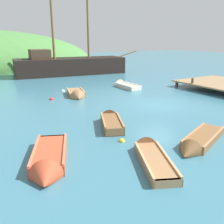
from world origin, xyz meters
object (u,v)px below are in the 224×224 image
(rowboat_outer_right, at_px, (124,86))
(buoy_yellow, at_px, (122,142))
(rowboat_center, at_px, (111,122))
(rowboat_outer_left, at_px, (199,143))
(rowboat_portside, at_px, (49,162))
(buoy_white, at_px, (63,91))
(rowboat_near_dock, at_px, (77,95))
(buoy_red, at_px, (52,100))
(rowboat_far, at_px, (151,156))
(sailing_ship, at_px, (70,68))

(rowboat_outer_right, xyz_separation_m, buoy_yellow, (-7.15, -10.47, -0.10))
(rowboat_center, height_order, rowboat_outer_right, rowboat_outer_right)
(rowboat_center, xyz_separation_m, rowboat_outer_right, (6.43, 8.32, -0.04))
(rowboat_outer_left, height_order, rowboat_outer_right, rowboat_outer_right)
(rowboat_portside, distance_m, buoy_white, 13.07)
(rowboat_near_dock, xyz_separation_m, buoy_red, (-2.01, -0.01, -0.13))
(rowboat_outer_left, distance_m, rowboat_near_dock, 11.22)
(rowboat_near_dock, bearing_deg, rowboat_portside, -12.78)
(rowboat_outer_left, bearing_deg, rowboat_outer_right, -131.77)
(rowboat_near_dock, xyz_separation_m, buoy_white, (-0.22, 2.42, -0.13))
(rowboat_near_dock, bearing_deg, rowboat_outer_right, 119.05)
(rowboat_far, distance_m, buoy_white, 13.61)
(rowboat_outer_left, bearing_deg, buoy_red, -97.76)
(sailing_ship, height_order, buoy_white, sailing_ship)
(rowboat_far, relative_size, rowboat_portside, 0.97)
(buoy_red, bearing_deg, rowboat_outer_left, -76.07)
(rowboat_portside, height_order, buoy_red, rowboat_portside)
(rowboat_center, bearing_deg, rowboat_portside, 146.29)
(rowboat_far, xyz_separation_m, buoy_red, (-0.25, 11.09, -0.08))
(rowboat_portside, xyz_separation_m, buoy_yellow, (3.40, 0.46, -0.14))
(rowboat_far, height_order, rowboat_outer_left, rowboat_outer_left)
(rowboat_portside, height_order, buoy_yellow, rowboat_portside)
(rowboat_outer_right, height_order, buoy_red, rowboat_outer_right)
(rowboat_outer_right, distance_m, buoy_red, 7.44)
(rowboat_outer_right, bearing_deg, sailing_ship, 5.93)
(rowboat_outer_left, height_order, buoy_white, rowboat_outer_left)
(rowboat_center, relative_size, rowboat_near_dock, 1.01)
(rowboat_outer_left, distance_m, rowboat_center, 4.55)
(rowboat_portside, relative_size, rowboat_center, 1.17)
(buoy_white, bearing_deg, buoy_yellow, -97.87)
(rowboat_near_dock, bearing_deg, buoy_red, -73.94)
(sailing_ship, height_order, rowboat_outer_left, sailing_ship)
(rowboat_far, bearing_deg, rowboat_portside, 92.04)
(rowboat_far, relative_size, rowboat_near_dock, 1.13)
(sailing_ship, relative_size, rowboat_near_dock, 5.08)
(rowboat_center, xyz_separation_m, rowboat_near_dock, (1.11, 7.06, -0.02))
(buoy_white, bearing_deg, rowboat_far, -96.48)
(rowboat_outer_left, bearing_deg, buoy_white, -107.55)
(buoy_red, bearing_deg, rowboat_near_dock, 0.42)
(sailing_ship, xyz_separation_m, rowboat_far, (-6.03, -23.06, -0.70))
(rowboat_near_dock, height_order, rowboat_outer_right, rowboat_near_dock)
(rowboat_portside, distance_m, rowboat_outer_right, 15.19)
(rowboat_far, bearing_deg, rowboat_outer_left, -67.45)
(buoy_white, bearing_deg, rowboat_center, -95.38)
(rowboat_outer_right, bearing_deg, rowboat_outer_left, 160.28)
(rowboat_center, height_order, rowboat_near_dock, rowboat_near_dock)
(rowboat_near_dock, bearing_deg, rowboat_center, 6.68)
(rowboat_far, bearing_deg, rowboat_center, 15.60)
(rowboat_outer_left, relative_size, buoy_white, 12.52)
(sailing_ship, height_order, rowboat_far, sailing_ship)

